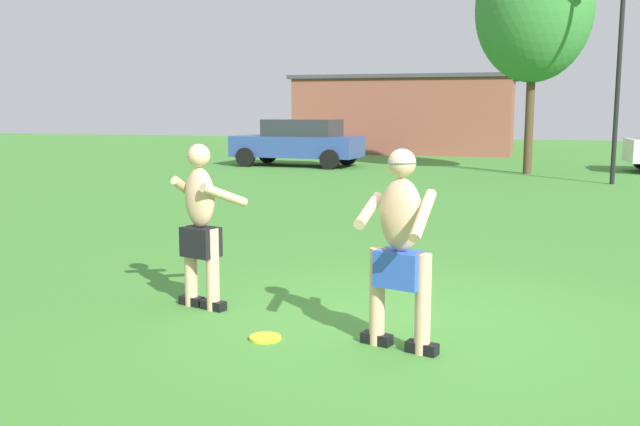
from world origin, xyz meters
TOP-DOWN VIEW (x-y plane):
  - ground_plane at (0.00, 0.00)m, footprint 80.00×80.00m
  - player_with_cap at (0.06, -0.65)m, footprint 0.68×0.70m
  - player_in_black at (-2.02, 0.02)m, footprint 0.68×0.67m
  - frisbee at (-1.07, -0.73)m, footprint 0.28×0.28m
  - car_blue_mid_lot at (-6.46, 16.70)m, footprint 4.41×2.27m
  - lamp_post at (3.15, 13.49)m, footprint 0.60×0.24m
  - outbuilding_behind_lot at (-4.26, 25.97)m, footprint 9.54×6.11m
  - tree_right_field at (1.02, 15.91)m, footprint 3.38×3.38m

SIDE VIEW (x-z plane):
  - ground_plane at x=0.00m, z-range 0.00..0.00m
  - frisbee at x=-1.07m, z-range 0.00..0.03m
  - car_blue_mid_lot at x=-6.46m, z-range 0.03..1.61m
  - player_in_black at x=-2.02m, z-range 0.04..1.65m
  - player_with_cap at x=0.06m, z-range 0.08..1.73m
  - outbuilding_behind_lot at x=-4.26m, z-range 0.01..3.36m
  - lamp_post at x=3.15m, z-range 0.66..6.79m
  - tree_right_field at x=1.02m, z-range 1.34..8.28m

